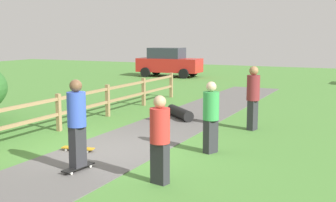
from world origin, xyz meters
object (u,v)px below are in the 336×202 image
at_px(skateboard_loose, 78,148).
at_px(bystander_maroon, 253,95).
at_px(skater_riding, 77,120).
at_px(skater_fallen, 178,113).
at_px(bystander_red, 160,136).
at_px(parked_car_red, 169,62).
at_px(bystander_green, 211,114).

bearing_deg(skateboard_loose, bystander_maroon, 53.28).
height_order(skater_riding, skateboard_loose, skater_riding).
xyz_separation_m(skater_fallen, bystander_red, (2.33, -5.99, 0.73)).
relative_size(bystander_red, parked_car_red, 0.39).
distance_m(skater_riding, bystander_red, 1.85).
bearing_deg(skateboard_loose, skater_riding, -52.77).
xyz_separation_m(skateboard_loose, bystander_red, (2.79, -1.17, 0.84)).
distance_m(bystander_red, bystander_green, 2.48).
bearing_deg(bystander_red, skater_fallen, 111.23).
bearing_deg(bystander_green, bystander_red, -92.56).
xyz_separation_m(bystander_red, bystander_green, (0.11, 2.47, 0.01)).
distance_m(bystander_maroon, parked_car_red, 16.73).
bearing_deg(skateboard_loose, parked_car_red, 108.88).
height_order(skater_fallen, parked_car_red, parked_car_red).
relative_size(skateboard_loose, bystander_maroon, 0.44).
distance_m(skater_fallen, skateboard_loose, 4.84).
height_order(skater_riding, bystander_green, skater_riding).
bearing_deg(bystander_green, skateboard_loose, -155.89).
relative_size(skater_fallen, parked_car_red, 0.33).
bearing_deg(skateboard_loose, bystander_red, -22.82).
xyz_separation_m(skateboard_loose, parked_car_red, (-6.19, 18.10, 0.87)).
xyz_separation_m(skater_riding, skateboard_loose, (-0.94, 1.24, -0.99)).
height_order(bystander_green, parked_car_red, parked_car_red).
relative_size(bystander_green, bystander_maroon, 0.91).
height_order(skater_fallen, bystander_red, bystander_red).
bearing_deg(parked_car_red, skater_fallen, -63.39).
height_order(skateboard_loose, bystander_red, bystander_red).
bearing_deg(skater_fallen, skater_riding, -85.46).
relative_size(bystander_maroon, parked_car_red, 0.44).
bearing_deg(bystander_red, skater_riding, -177.89).
height_order(skater_riding, skater_fallen, skater_riding).
distance_m(skateboard_loose, bystander_red, 3.14).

